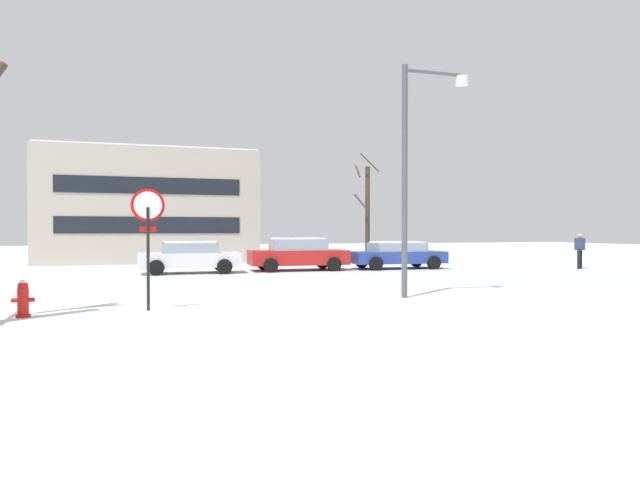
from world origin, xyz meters
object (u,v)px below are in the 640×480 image
parked_car_red (298,254)px  parked_car_blue (397,254)px  street_lamp (416,157)px  parked_car_white (190,257)px  stop_sign (148,225)px  fire_hydrant (23,299)px  pedestrian_crossing (580,248)px

parked_car_red → parked_car_blue: (4.88, -0.24, -0.08)m
street_lamp → parked_car_white: bearing=116.7°
stop_sign → parked_car_red: size_ratio=0.62×
parked_car_white → fire_hydrant: bearing=-110.2°
fire_hydrant → pedestrian_crossing: pedestrian_crossing is taller
street_lamp → parked_car_red: bearing=92.4°
street_lamp → fire_hydrant: bearing=-175.3°
street_lamp → parked_car_white: (-5.34, 10.62, -3.14)m
fire_hydrant → parked_car_white: size_ratio=0.19×
parked_car_red → parked_car_white: bearing=-176.0°
parked_car_white → parked_car_blue: bearing=0.6°
stop_sign → fire_hydrant: 2.98m
parked_car_white → pedestrian_crossing: bearing=-8.0°
stop_sign → fire_hydrant: stop_sign is taller
parked_car_red → fire_hydrant: bearing=-127.7°
fire_hydrant → parked_car_blue: parked_car_blue is taller
stop_sign → parked_car_red: 13.29m
stop_sign → street_lamp: size_ratio=0.44×
parked_car_white → street_lamp: bearing=-63.3°
street_lamp → parked_car_blue: (4.42, 10.73, -3.17)m
stop_sign → fire_hydrant: bearing=-174.3°
street_lamp → pedestrian_crossing: (12.78, 8.09, -2.86)m
parked_car_white → parked_car_red: bearing=4.0°
stop_sign → parked_car_red: (6.55, 11.50, -1.19)m
parked_car_white → parked_car_blue: size_ratio=0.94×
stop_sign → parked_car_blue: bearing=44.6°
pedestrian_crossing → parked_car_red: bearing=167.7°
stop_sign → pedestrian_crossing: bearing=23.5°
street_lamp → parked_car_red: street_lamp is taller
street_lamp → pedestrian_crossing: bearing=32.3°
stop_sign → pedestrian_crossing: (19.79, 8.62, -0.97)m
parked_car_white → parked_car_red: (4.88, 0.34, 0.06)m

